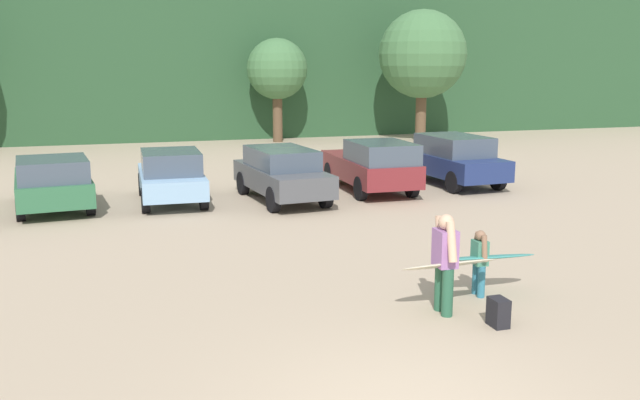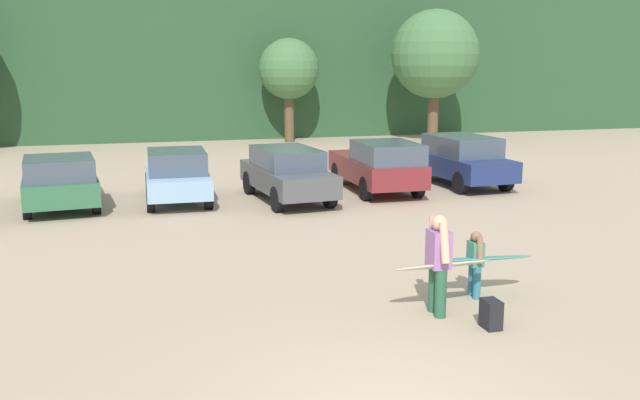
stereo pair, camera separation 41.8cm
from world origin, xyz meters
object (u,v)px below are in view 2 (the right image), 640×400
at_px(parked_car_navy, 461,159).
at_px(person_child, 475,260).
at_px(parked_car_maroon, 379,165).
at_px(person_adult, 438,259).
at_px(parked_car_forest_green, 60,181).
at_px(parked_car_sky_blue, 177,175).
at_px(backpack_dropped, 491,314).
at_px(parked_car_dark_gray, 287,172).
at_px(surfboard_teal, 480,259).
at_px(surfboard_cream, 443,265).

xyz_separation_m(parked_car_navy, person_child, (-4.93, -10.32, -0.21)).
xyz_separation_m(parked_car_maroon, person_adult, (-2.85, -10.46, 0.07)).
bearing_deg(parked_car_navy, parked_car_forest_green, 88.68).
xyz_separation_m(parked_car_sky_blue, parked_car_navy, (9.26, 0.38, 0.07)).
xyz_separation_m(parked_car_navy, backpack_dropped, (-5.37, -11.70, -0.65)).
relative_size(parked_car_dark_gray, surfboard_teal, 2.30).
bearing_deg(parked_car_dark_gray, parked_car_maroon, -85.18).
bearing_deg(parked_car_sky_blue, surfboard_teal, -154.59).
bearing_deg(person_child, backpack_dropped, 74.56).
relative_size(parked_car_navy, person_adult, 2.70).
bearing_deg(person_adult, surfboard_cream, -157.17).
bearing_deg(parked_car_dark_gray, surfboard_cream, 176.22).
bearing_deg(parked_car_maroon, parked_car_navy, -80.75).
xyz_separation_m(person_adult, surfboard_teal, (1.08, 0.64, -0.26)).
distance_m(parked_car_sky_blue, person_adult, 11.06).
relative_size(person_adult, surfboard_cream, 0.95).
distance_m(parked_car_sky_blue, backpack_dropped, 11.98).
bearing_deg(surfboard_cream, backpack_dropped, 115.06).
bearing_deg(parked_car_forest_green, backpack_dropped, -153.67).
height_order(parked_car_maroon, person_adult, parked_car_maroon).
bearing_deg(parked_car_forest_green, parked_car_maroon, -95.98).
height_order(parked_car_dark_gray, backpack_dropped, parked_car_dark_gray).
relative_size(parked_car_sky_blue, person_adult, 2.47).
xyz_separation_m(parked_car_forest_green, parked_car_sky_blue, (3.20, 0.06, 0.02)).
bearing_deg(parked_car_maroon, parked_car_sky_blue, 89.98).
relative_size(parked_car_maroon, backpack_dropped, 10.25).
height_order(parked_car_dark_gray, parked_car_navy, parked_car_navy).
bearing_deg(surfboard_teal, person_child, 22.74).
distance_m(person_child, backpack_dropped, 1.52).
height_order(parked_car_sky_blue, surfboard_teal, parked_car_sky_blue).
relative_size(parked_car_dark_gray, surfboard_cream, 2.58).
height_order(person_adult, backpack_dropped, person_adult).
bearing_deg(parked_car_sky_blue, parked_car_navy, -86.35).
bearing_deg(parked_car_sky_blue, backpack_dropped, -159.75).
relative_size(parked_car_maroon, surfboard_teal, 2.36).
distance_m(parked_car_maroon, parked_car_navy, 3.09).
height_order(parked_car_sky_blue, surfboard_cream, parked_car_sky_blue).
xyz_separation_m(parked_car_maroon, person_child, (-1.87, -9.86, -0.20)).
xyz_separation_m(parked_car_dark_gray, person_adult, (0.21, -9.89, 0.09)).
height_order(person_child, backpack_dropped, person_child).
bearing_deg(surfboard_cream, parked_car_forest_green, -59.87).
relative_size(parked_car_sky_blue, surfboard_teal, 2.08).
height_order(parked_car_forest_green, parked_car_navy, parked_car_navy).
height_order(parked_car_dark_gray, surfboard_teal, parked_car_dark_gray).
distance_m(parked_car_navy, person_adult, 12.42).
xyz_separation_m(parked_car_sky_blue, person_child, (4.33, -9.94, -0.15)).
distance_m(surfboard_cream, surfboard_teal, 1.15).
bearing_deg(parked_car_navy, parked_car_maroon, 95.19).
xyz_separation_m(parked_car_forest_green, parked_car_navy, (12.46, 0.44, 0.09)).
bearing_deg(surfboard_teal, parked_car_navy, -110.14).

